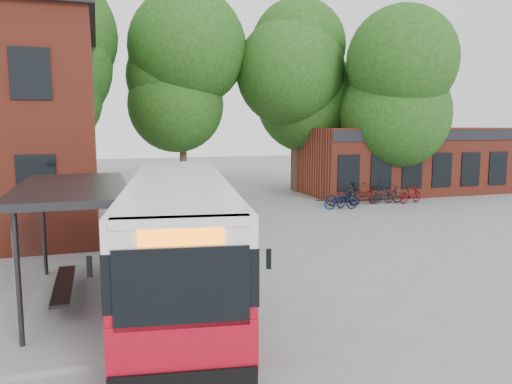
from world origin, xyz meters
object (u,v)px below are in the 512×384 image
object	(u,v)px
bicycle_7	(411,194)
bicycle_0	(341,200)
bicycle_2	(343,197)
bicycle_6	(387,194)
bus_shelter	(75,245)
bicycle_3	(357,192)
bicycle_1	(348,197)
bicycle_4	(364,195)
bicycle_5	(382,195)
city_bus	(179,233)

from	to	relation	value
bicycle_7	bicycle_0	bearing A→B (deg)	80.37
bicycle_2	bicycle_6	distance (m)	2.80
bicycle_0	bicycle_6	distance (m)	3.52
bus_shelter	bicycle_2	size ratio (longest dim) A/B	4.00
bicycle_3	bicycle_6	distance (m)	1.61
bicycle_1	bicycle_2	distance (m)	0.48
bicycle_4	bicycle_5	distance (m)	1.04
bicycle_0	bicycle_5	distance (m)	3.06
city_bus	bicycle_3	distance (m)	16.18
bicycle_4	bicycle_5	xyz separation A→B (m)	(1.03, -0.14, -0.05)
bicycle_0	bicycle_7	world-z (taller)	bicycle_7
city_bus	bicycle_6	xyz separation A→B (m)	(12.89, 10.56, -0.97)
bicycle_3	bicycle_7	size ratio (longest dim) A/B	1.06
bicycle_0	bicycle_1	size ratio (longest dim) A/B	0.95
bus_shelter	bicycle_2	distance (m)	16.73
bicycle_3	bicycle_5	bearing A→B (deg)	-153.33
bus_shelter	bicycle_5	size ratio (longest dim) A/B	4.73
bicycle_1	bicycle_7	world-z (taller)	bicycle_1
city_bus	bicycle_4	bearing A→B (deg)	51.05
bicycle_3	bicycle_4	distance (m)	0.81
city_bus	bicycle_6	size ratio (longest dim) A/B	6.36
bicycle_0	bicycle_7	size ratio (longest dim) A/B	1.02
bicycle_0	bicycle_3	xyz separation A→B (m)	(1.95, 1.88, 0.09)
bicycle_1	bicycle_5	world-z (taller)	bicycle_1
bus_shelter	bicycle_7	distance (m)	19.66
bicycle_3	bus_shelter	bearing A→B (deg)	111.75
bicycle_6	bicycle_7	bearing A→B (deg)	-110.93
bus_shelter	bicycle_6	distance (m)	19.06
bicycle_7	bicycle_3	bearing A→B (deg)	45.12
bus_shelter	bicycle_6	bearing A→B (deg)	35.86
bicycle_4	bicycle_2	bearing A→B (deg)	96.46
bicycle_3	bicycle_4	size ratio (longest dim) A/B	0.96
bicycle_5	bicycle_6	world-z (taller)	bicycle_6
bicycle_2	bicycle_1	bearing A→B (deg)	-152.76
bus_shelter	city_bus	size ratio (longest dim) A/B	0.62
bicycle_2	bicycle_3	distance (m)	1.73
bicycle_5	bicycle_0	bearing A→B (deg)	100.69
bicycle_2	bicycle_6	xyz separation A→B (m)	(2.79, 0.23, 0.01)
bicycle_2	bicycle_6	bearing A→B (deg)	-64.84
bus_shelter	city_bus	world-z (taller)	bus_shelter
bicycle_2	bicycle_3	xyz separation A→B (m)	(1.40, 1.02, 0.08)
city_bus	bicycle_0	size ratio (longest dim) A/B	6.52
bus_shelter	bicycle_3	xyz separation A→B (m)	(14.04, 11.95, -0.91)
bicycle_7	bicycle_4	bearing A→B (deg)	61.78
bicycle_2	bicycle_6	world-z (taller)	bicycle_6
bicycle_4	bicycle_5	world-z (taller)	bicycle_4
bus_shelter	bicycle_4	bearing A→B (deg)	38.57
bicycle_0	bus_shelter	bearing A→B (deg)	136.34
bicycle_0	city_bus	bearing A→B (deg)	141.32
bicycle_4	bicycle_3	bearing A→B (deg)	-7.32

